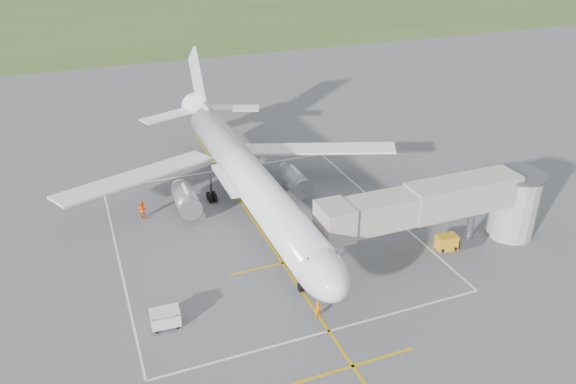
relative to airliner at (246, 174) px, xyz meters
name	(u,v)px	position (x,y,z in m)	size (l,w,h in m)	color
ground	(249,214)	(0.00, -0.75, -4.39)	(700.00, 700.00, 0.00)	#4E4E50
grass_strip	(115,17)	(0.00, 129.25, -4.38)	(700.00, 120.00, 0.02)	#455927
apron_markings	(267,241)	(0.00, -6.57, -4.38)	(28.20, 60.00, 0.01)	#C2920B
airliner	(246,174)	(0.00, 0.00, 0.00)	(38.93, 46.75, 13.52)	white
jet_bridge	(455,205)	(15.72, -14.25, 0.35)	(23.40, 5.00, 7.20)	gray
gpu_unit	(447,242)	(15.51, -14.17, -3.68)	(2.07, 1.58, 1.44)	gold
baggage_cart	(165,318)	(-11.63, -15.59, -3.59)	(2.33, 1.48, 1.58)	silver
ramp_worker_nose	(318,310)	(-0.15, -18.98, -3.60)	(0.58, 0.38, 1.58)	#D56706
ramp_worker_wing	(142,209)	(-10.67, 2.66, -3.41)	(0.95, 0.74, 1.96)	#FF5C08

